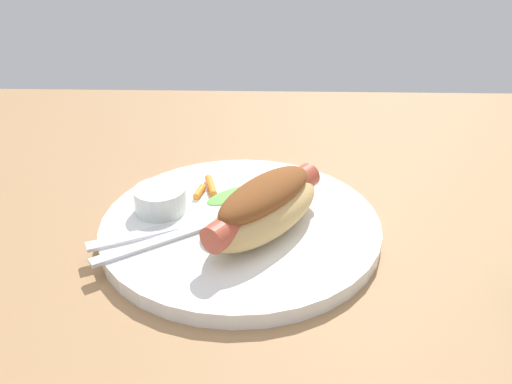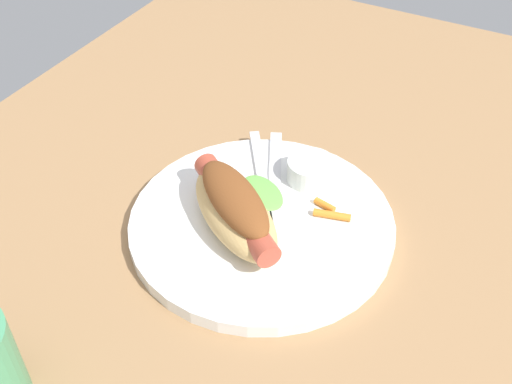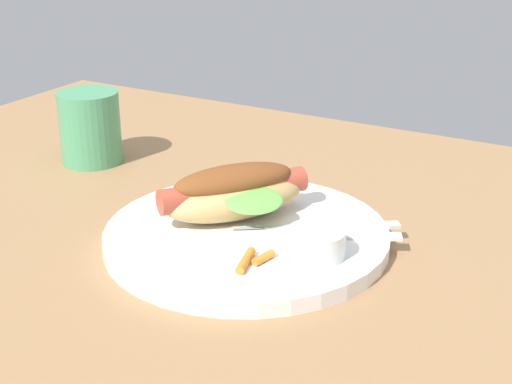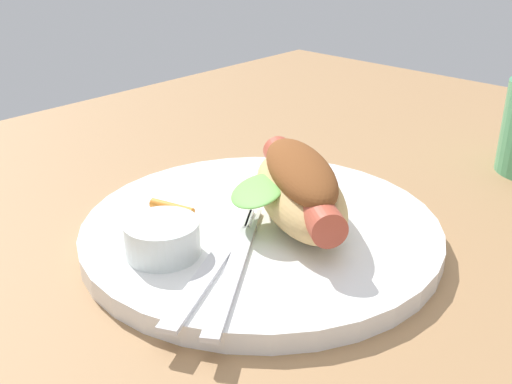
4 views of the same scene
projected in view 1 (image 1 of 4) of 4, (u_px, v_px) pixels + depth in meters
ground_plane at (251, 236)px, 59.05cm from camera, size 120.00×90.00×1.80cm
plate at (241, 227)px, 57.56cm from camera, size 29.02×29.02×1.60cm
hot_dog at (264, 206)px, 54.11cm from camera, size 14.15×16.14×5.75cm
sauce_ramekin at (160, 199)px, 58.36cm from camera, size 5.49×5.49×2.63cm
fork at (172, 237)px, 54.16cm from camera, size 14.81×10.62×0.40cm
knife at (153, 232)px, 54.90cm from camera, size 12.37×6.94×0.36cm
carrot_garnish at (207, 188)px, 62.48cm from camera, size 2.70×4.76×0.84cm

